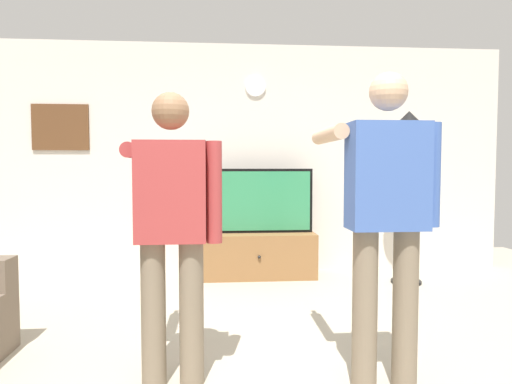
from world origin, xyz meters
TOP-DOWN VIEW (x-y plane):
  - back_wall at (0.00, 2.95)m, footprint 6.40×0.10m
  - tv_stand at (0.19, 2.60)m, footprint 1.31×0.47m
  - television at (0.19, 2.65)m, footprint 1.27×0.07m
  - wall_clock at (0.19, 2.89)m, footprint 0.24×0.03m
  - framed_picture at (-2.05, 2.90)m, footprint 0.63×0.04m
  - floor_lamp at (1.77, 2.21)m, footprint 0.32×0.32m
  - person_standing_nearer_lamp at (-0.51, 0.14)m, footprint 0.57×0.78m
  - person_standing_nearer_couch at (0.68, -0.01)m, footprint 0.61×0.78m

SIDE VIEW (x-z plane):
  - tv_stand at x=0.19m, z-range 0.00..0.50m
  - television at x=0.19m, z-range 0.50..1.24m
  - person_standing_nearer_lamp at x=-0.51m, z-range 0.11..1.78m
  - person_standing_nearer_couch at x=0.68m, z-range 0.13..1.89m
  - floor_lamp at x=1.77m, z-range 0.40..2.25m
  - back_wall at x=0.00m, z-range 0.00..2.70m
  - framed_picture at x=-2.05m, z-range 1.45..1.97m
  - wall_clock at x=0.19m, z-range 2.09..2.33m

